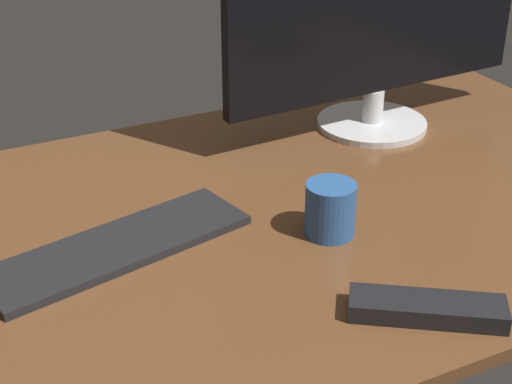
# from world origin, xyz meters

# --- Properties ---
(desk) EXTENTS (1.40, 0.84, 0.02)m
(desk) POSITION_xyz_m (0.00, 0.00, 0.01)
(desk) COLOR brown
(desk) RESTS_ON ground
(monitor) EXTENTS (0.63, 0.21, 0.45)m
(monitor) POSITION_xyz_m (0.31, 0.21, 0.26)
(monitor) COLOR silver
(monitor) RESTS_ON desk
(keyboard) EXTENTS (0.41, 0.20, 0.01)m
(keyboard) POSITION_xyz_m (-0.26, 0.00, 0.03)
(keyboard) COLOR black
(keyboard) RESTS_ON desk
(tv_remote) EXTENTS (0.19, 0.16, 0.03)m
(tv_remote) POSITION_xyz_m (0.04, -0.32, 0.03)
(tv_remote) COLOR black
(tv_remote) RESTS_ON desk
(coffee_mug) EXTENTS (0.07, 0.07, 0.08)m
(coffee_mug) POSITION_xyz_m (0.03, -0.09, 0.06)
(coffee_mug) COLOR #28518C
(coffee_mug) RESTS_ON desk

